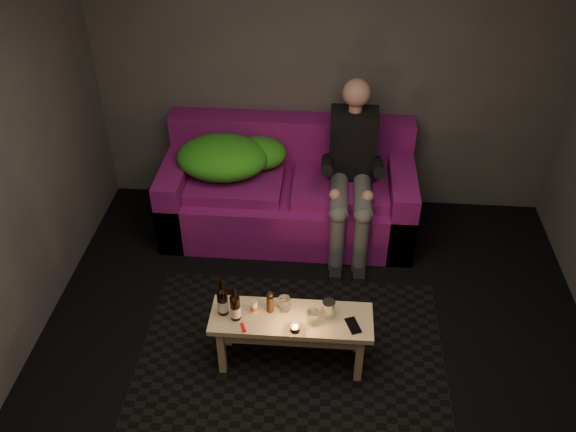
{
  "coord_description": "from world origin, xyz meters",
  "views": [
    {
      "loc": [
        0.05,
        -2.54,
        3.37
      ],
      "look_at": [
        -0.25,
        1.16,
        0.58
      ],
      "focal_mm": 38.0,
      "sensor_mm": 36.0,
      "label": 1
    }
  ],
  "objects_px": {
    "sofa": "(289,193)",
    "coffee_table": "(291,325)",
    "person": "(352,167)",
    "beer_bottle_b": "(235,307)",
    "beer_bottle_a": "(223,301)",
    "steel_cup": "(329,309)"
  },
  "relations": [
    {
      "from": "person",
      "to": "beer_bottle_a",
      "type": "bearing_deg",
      "value": -120.86
    },
    {
      "from": "beer_bottle_b",
      "to": "steel_cup",
      "type": "relative_size",
      "value": 2.29
    },
    {
      "from": "coffee_table",
      "to": "beer_bottle_b",
      "type": "height_order",
      "value": "beer_bottle_b"
    },
    {
      "from": "coffee_table",
      "to": "beer_bottle_a",
      "type": "xyz_separation_m",
      "value": [
        -0.45,
        0.01,
        0.19
      ]
    },
    {
      "from": "beer_bottle_b",
      "to": "steel_cup",
      "type": "height_order",
      "value": "beer_bottle_b"
    },
    {
      "from": "steel_cup",
      "to": "beer_bottle_b",
      "type": "bearing_deg",
      "value": -172.94
    },
    {
      "from": "sofa",
      "to": "beer_bottle_b",
      "type": "bearing_deg",
      "value": -97.79
    },
    {
      "from": "sofa",
      "to": "person",
      "type": "distance_m",
      "value": 0.68
    },
    {
      "from": "person",
      "to": "steel_cup",
      "type": "height_order",
      "value": "person"
    },
    {
      "from": "sofa",
      "to": "coffee_table",
      "type": "distance_m",
      "value": 1.58
    },
    {
      "from": "person",
      "to": "beer_bottle_a",
      "type": "relative_size",
      "value": 4.8
    },
    {
      "from": "beer_bottle_b",
      "to": "beer_bottle_a",
      "type": "bearing_deg",
      "value": 153.8
    },
    {
      "from": "sofa",
      "to": "person",
      "type": "relative_size",
      "value": 1.5
    },
    {
      "from": "person",
      "to": "beer_bottle_b",
      "type": "height_order",
      "value": "person"
    },
    {
      "from": "beer_bottle_a",
      "to": "steel_cup",
      "type": "bearing_deg",
      "value": 2.57
    },
    {
      "from": "person",
      "to": "coffee_table",
      "type": "height_order",
      "value": "person"
    },
    {
      "from": "sofa",
      "to": "beer_bottle_b",
      "type": "relative_size",
      "value": 7.82
    },
    {
      "from": "steel_cup",
      "to": "beer_bottle_a",
      "type": "bearing_deg",
      "value": -177.43
    },
    {
      "from": "coffee_table",
      "to": "steel_cup",
      "type": "distance_m",
      "value": 0.28
    },
    {
      "from": "sofa",
      "to": "beer_bottle_b",
      "type": "height_order",
      "value": "sofa"
    },
    {
      "from": "beer_bottle_a",
      "to": "steel_cup",
      "type": "height_order",
      "value": "beer_bottle_a"
    },
    {
      "from": "beer_bottle_a",
      "to": "person",
      "type": "bearing_deg",
      "value": 59.14
    }
  ]
}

